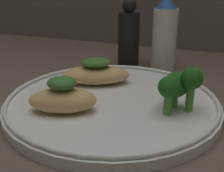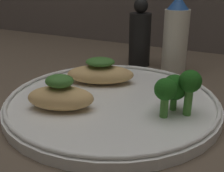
% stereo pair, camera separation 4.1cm
% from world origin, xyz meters
% --- Properties ---
extents(ground_plane, '(1.80, 1.80, 0.01)m').
position_xyz_m(ground_plane, '(0.00, 0.00, -0.01)').
color(ground_plane, brown).
extents(plate, '(0.32, 0.32, 0.02)m').
position_xyz_m(plate, '(0.00, 0.00, 0.01)').
color(plate, white).
rests_on(plate, ground_plane).
extents(grilled_meat_front, '(0.10, 0.08, 0.05)m').
position_xyz_m(grilled_meat_front, '(-0.05, -0.06, 0.03)').
color(grilled_meat_front, tan).
rests_on(grilled_meat_front, plate).
extents(grilled_meat_middle, '(0.13, 0.10, 0.04)m').
position_xyz_m(grilled_meat_middle, '(-0.05, 0.05, 0.03)').
color(grilled_meat_middle, tan).
rests_on(grilled_meat_middle, plate).
extents(broccoli_bunch, '(0.05, 0.06, 0.06)m').
position_xyz_m(broccoli_bunch, '(0.10, -0.00, 0.05)').
color(broccoli_bunch, '#4C8E38').
rests_on(broccoli_bunch, plate).
extents(sauce_bottle, '(0.05, 0.05, 0.15)m').
position_xyz_m(sauce_bottle, '(0.03, 0.22, 0.07)').
color(sauce_bottle, silver).
rests_on(sauce_bottle, ground_plane).
extents(pepper_grinder, '(0.05, 0.05, 0.14)m').
position_xyz_m(pepper_grinder, '(-0.05, 0.22, 0.06)').
color(pepper_grinder, black).
rests_on(pepper_grinder, ground_plane).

